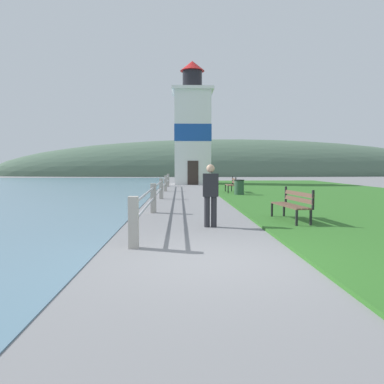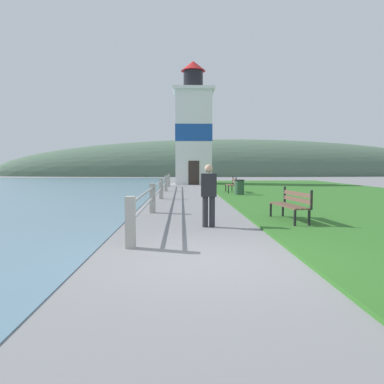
# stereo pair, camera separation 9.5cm
# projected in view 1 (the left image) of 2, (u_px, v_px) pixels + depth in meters

# --- Properties ---
(ground_plane) EXTENTS (160.00, 160.00, 0.00)m
(ground_plane) POSITION_uv_depth(u_px,v_px,m) (213.00, 261.00, 6.04)
(ground_plane) COLOR slate
(grass_verge) EXTENTS (12.00, 39.45, 0.06)m
(grass_verge) POSITION_uv_depth(u_px,v_px,m) (334.00, 195.00, 19.40)
(grass_verge) COLOR #2D6623
(grass_verge) RESTS_ON ground_plane
(seawall_railing) EXTENTS (0.18, 21.54, 0.97)m
(seawall_railing) POSITION_uv_depth(u_px,v_px,m) (161.00, 187.00, 17.60)
(seawall_railing) COLOR #A8A399
(seawall_railing) RESTS_ON ground_plane
(park_bench_near) EXTENTS (0.66, 1.83, 0.94)m
(park_bench_near) POSITION_uv_depth(u_px,v_px,m) (293.00, 203.00, 10.11)
(park_bench_near) COLOR brown
(park_bench_near) RESTS_ON ground_plane
(park_bench_midway) EXTENTS (0.51, 1.64, 0.94)m
(park_bench_midway) POSITION_uv_depth(u_px,v_px,m) (232.00, 184.00, 21.27)
(park_bench_midway) COLOR brown
(park_bench_midway) RESTS_ON ground_plane
(lighthouse) EXTENTS (3.51, 3.51, 10.53)m
(lighthouse) POSITION_uv_depth(u_px,v_px,m) (192.00, 131.00, 32.36)
(lighthouse) COLOR white
(lighthouse) RESTS_ON ground_plane
(person_strolling) EXTENTS (0.39, 0.22, 1.58)m
(person_strolling) POSITION_uv_depth(u_px,v_px,m) (211.00, 193.00, 9.38)
(person_strolling) COLOR #28282D
(person_strolling) RESTS_ON ground_plane
(trash_bin) EXTENTS (0.54, 0.54, 0.84)m
(trash_bin) POSITION_uv_depth(u_px,v_px,m) (239.00, 188.00, 19.47)
(trash_bin) COLOR #2D5138
(trash_bin) RESTS_ON ground_plane
(distant_hillside) EXTENTS (80.00, 16.00, 12.00)m
(distant_hillside) POSITION_uv_depth(u_px,v_px,m) (231.00, 176.00, 62.45)
(distant_hillside) COLOR #4C6651
(distant_hillside) RESTS_ON ground_plane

